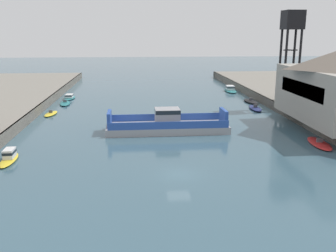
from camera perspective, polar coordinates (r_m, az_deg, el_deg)
name	(u,v)px	position (r m, az deg, el deg)	size (l,w,h in m)	color
ground_plane	(179,174)	(40.90, 1.63, -7.28)	(400.00, 400.00, 0.00)	#385666
chain_ferry	(167,125)	(57.72, -0.11, 0.21)	(18.52, 5.82, 3.60)	#939399
moored_boat_near_left	(251,101)	(83.90, 12.36, 3.65)	(2.50, 6.43, 1.05)	black
moored_boat_near_right	(230,89)	(99.10, 9.37, 5.49)	(2.97, 7.76, 1.46)	#237075
moored_boat_mid_left	(9,157)	(48.53, -22.84, -4.27)	(1.76, 5.58, 1.43)	yellow
moored_boat_mid_right	(51,114)	(73.07, -17.24, 1.79)	(2.34, 5.30, 0.88)	yellow
moored_boat_far_left	(69,97)	(89.57, -14.63, 4.25)	(2.37, 6.30, 1.13)	#237075
moored_boat_far_right	(255,108)	(76.65, 13.02, 2.63)	(2.43, 6.70, 0.96)	navy
moored_boat_upstream_a	(319,143)	(55.13, 21.86, -2.45)	(3.04, 6.89, 0.87)	red
moored_boat_upstream_b	(65,103)	(82.95, -15.27, 3.34)	(2.73, 6.32, 0.97)	#237075
crane_tower	(292,29)	(76.52, 18.20, 13.67)	(3.51, 3.51, 17.00)	black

